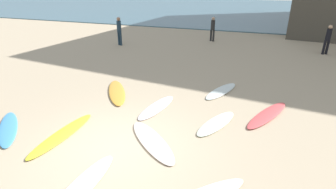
# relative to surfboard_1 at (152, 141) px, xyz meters

# --- Properties ---
(ground_plane) EXTENTS (120.00, 120.00, 0.00)m
(ground_plane) POSITION_rel_surfboard_1_xyz_m (-0.74, -0.49, -0.03)
(ground_plane) COLOR tan
(ocean_water) EXTENTS (120.00, 40.00, 0.08)m
(ocean_water) POSITION_rel_surfboard_1_xyz_m (-0.74, 37.34, 0.01)
(ocean_water) COLOR #426675
(ocean_water) RESTS_ON ground_plane
(surfboard_1) EXTENTS (2.09, 2.00, 0.06)m
(surfboard_1) POSITION_rel_surfboard_1_xyz_m (0.00, 0.00, 0.00)
(surfboard_1) COLOR #F4DECB
(surfboard_1) RESTS_ON ground_plane
(surfboard_2) EXTENTS (1.17, 1.98, 0.07)m
(surfboard_2) POSITION_rel_surfboard_1_xyz_m (1.43, 1.54, 0.00)
(surfboard_2) COLOR silver
(surfboard_2) RESTS_ON ground_plane
(surfboard_3) EXTENTS (1.91, 2.44, 0.09)m
(surfboard_3) POSITION_rel_surfboard_1_xyz_m (-2.59, 2.63, 0.01)
(surfboard_3) COLOR gold
(surfboard_3) RESTS_ON ground_plane
(surfboard_4) EXTENTS (0.86, 2.15, 0.07)m
(surfboard_4) POSITION_rel_surfboard_1_xyz_m (-0.66, 1.94, 0.00)
(surfboard_4) COLOR white
(surfboard_4) RESTS_ON ground_plane
(surfboard_5) EXTENTS (1.94, 1.89, 0.07)m
(surfboard_5) POSITION_rel_surfboard_1_xyz_m (-4.19, -0.81, 0.00)
(surfboard_5) COLOR #4796D2
(surfboard_5) RESTS_ON ground_plane
(surfboard_6) EXTENTS (0.53, 2.52, 0.08)m
(surfboard_6) POSITION_rel_surfboard_1_xyz_m (-2.49, -0.54, 0.01)
(surfboard_6) COLOR yellow
(surfboard_6) RESTS_ON ground_plane
(surfboard_7) EXTENTS (1.48, 2.46, 0.09)m
(surfboard_7) POSITION_rel_surfboard_1_xyz_m (2.88, 2.63, 0.01)
(surfboard_7) COLOR #DE5051
(surfboard_7) RESTS_ON ground_plane
(surfboard_8) EXTENTS (1.22, 2.16, 0.07)m
(surfboard_8) POSITION_rel_surfboard_1_xyz_m (1.16, 4.11, 0.00)
(surfboard_8) COLOR white
(surfboard_8) RESTS_ON ground_plane
(surfboard_9) EXTENTS (0.57, 2.23, 0.06)m
(surfboard_9) POSITION_rel_surfboard_1_xyz_m (-0.73, -2.05, 0.00)
(surfboard_9) COLOR #F6EACE
(surfboard_9) RESTS_ON ground_plane
(beachgoer_near) EXTENTS (0.37, 0.37, 1.67)m
(beachgoer_near) POSITION_rel_surfboard_1_xyz_m (5.88, 11.83, 0.90)
(beachgoer_near) COLOR black
(beachgoer_near) RESTS_ON ground_plane
(beachgoer_mid) EXTENTS (0.35, 0.35, 1.65)m
(beachgoer_mid) POSITION_rel_surfboard_1_xyz_m (-1.00, 13.18, 0.88)
(beachgoer_mid) COLOR black
(beachgoer_mid) RESTS_ON ground_plane
(beachgoer_far) EXTENTS (0.36, 0.36, 1.80)m
(beachgoer_far) POSITION_rel_surfboard_1_xyz_m (-6.49, 9.85, 0.98)
(beachgoer_far) COLOR #1E3342
(beachgoer_far) RESTS_ON ground_plane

